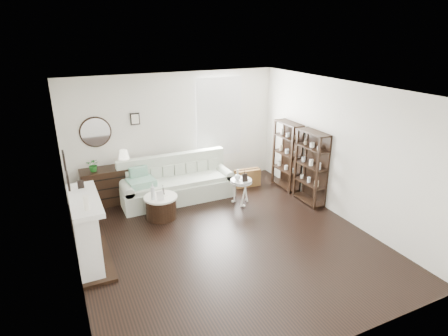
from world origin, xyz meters
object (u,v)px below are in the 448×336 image
drum_table (161,207)px  pedestal_table (241,182)px  sofa (177,185)px  dresser (110,186)px

drum_table → pedestal_table: size_ratio=1.18×
sofa → dresser: sofa is taller
sofa → dresser: 1.43m
sofa → drum_table: size_ratio=3.71×
dresser → pedestal_table: dresser is taller
drum_table → pedestal_table: bearing=-4.2°
dresser → drum_table: 1.40m
sofa → dresser: (-1.37, 0.39, 0.08)m
dresser → drum_table: dresser is taller
sofa → drum_table: (-0.58, -0.75, -0.08)m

